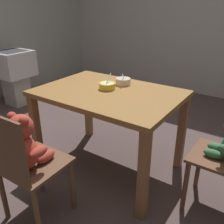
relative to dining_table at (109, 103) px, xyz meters
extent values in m
cube|color=#51403E|center=(0.00, 0.00, -0.67)|extent=(5.20, 5.20, 0.04)
cube|color=#BDB7B3|center=(0.00, 2.56, 0.76)|extent=(5.20, 0.08, 2.82)
cube|color=olive|center=(0.00, 0.00, 0.09)|extent=(1.18, 0.83, 0.04)
cube|color=#915939|center=(-0.54, -0.37, -0.29)|extent=(0.06, 0.06, 0.71)
cube|color=brown|center=(0.54, -0.37, -0.29)|extent=(0.06, 0.06, 0.71)
cube|color=olive|center=(-0.54, 0.37, -0.29)|extent=(0.06, 0.06, 0.71)
cube|color=brown|center=(0.54, 0.37, -0.29)|extent=(0.06, 0.06, 0.71)
cube|color=brown|center=(0.93, 0.02, -0.21)|extent=(0.39, 0.38, 0.02)
cylinder|color=brown|center=(0.77, 0.18, -0.43)|extent=(0.04, 0.04, 0.43)
cylinder|color=brown|center=(0.77, -0.13, -0.43)|extent=(0.04, 0.04, 0.43)
ellipsoid|color=#3B6F47|center=(0.90, 0.07, -0.17)|extent=(0.13, 0.06, 0.06)
ellipsoid|color=#3B6F47|center=(0.89, -0.02, -0.17)|extent=(0.13, 0.06, 0.06)
cube|color=brown|center=(-0.08, -0.76, -0.21)|extent=(0.41, 0.41, 0.02)
cube|color=brown|center=(-0.08, -0.95, 0.01)|extent=(0.37, 0.03, 0.42)
cylinder|color=brown|center=(0.09, -0.59, -0.43)|extent=(0.04, 0.04, 0.43)
cylinder|color=brown|center=(-0.26, -0.60, -0.43)|extent=(0.04, 0.04, 0.43)
cylinder|color=brown|center=(0.10, -0.92, -0.43)|extent=(0.04, 0.04, 0.43)
cylinder|color=brown|center=(-0.25, -0.93, -0.43)|extent=(0.04, 0.04, 0.43)
ellipsoid|color=#AF3C2F|center=(-0.08, -0.83, -0.08)|extent=(0.21, 0.18, 0.23)
ellipsoid|color=beige|center=(-0.08, -0.77, -0.09)|extent=(0.11, 0.06, 0.14)
sphere|color=#AF3C2F|center=(-0.08, -0.82, 0.10)|extent=(0.16, 0.16, 0.16)
ellipsoid|color=beige|center=(-0.08, -0.76, 0.09)|extent=(0.06, 0.06, 0.05)
sphere|color=#AF3C2F|center=(-0.02, -0.82, 0.16)|extent=(0.06, 0.06, 0.06)
sphere|color=#AF3C2F|center=(-0.13, -0.83, 0.16)|extent=(0.06, 0.06, 0.06)
ellipsoid|color=#AF3C2F|center=(0.04, -0.80, -0.05)|extent=(0.07, 0.13, 0.07)
ellipsoid|color=#AF3C2F|center=(-0.19, -0.80, -0.05)|extent=(0.07, 0.13, 0.07)
ellipsoid|color=#AF3C2F|center=(-0.03, -0.70, -0.16)|extent=(0.08, 0.15, 0.07)
ellipsoid|color=#AF3C2F|center=(-0.14, -0.71, -0.16)|extent=(0.08, 0.15, 0.07)
cylinder|color=yellow|center=(-0.04, 0.04, 0.13)|extent=(0.14, 0.14, 0.05)
cylinder|color=yellow|center=(-0.04, 0.04, 0.11)|extent=(0.08, 0.08, 0.01)
cylinder|color=beige|center=(-0.04, 0.04, 0.16)|extent=(0.11, 0.11, 0.01)
cylinder|color=#BCBCC1|center=(-0.05, 0.07, 0.19)|extent=(0.03, 0.10, 0.07)
ellipsoid|color=#BCBCC1|center=(-0.04, 0.03, 0.15)|extent=(0.03, 0.04, 0.01)
cylinder|color=beige|center=(0.01, 0.22, 0.14)|extent=(0.13, 0.13, 0.06)
cylinder|color=beige|center=(0.01, 0.22, 0.11)|extent=(0.07, 0.07, 0.01)
cylinder|color=beige|center=(0.01, 0.22, 0.16)|extent=(0.11, 0.11, 0.01)
cylinder|color=#BCBCC1|center=(0.02, 0.19, 0.20)|extent=(0.05, 0.09, 0.07)
ellipsoid|color=#BCBCC1|center=(0.00, 0.23, 0.16)|extent=(0.03, 0.04, 0.01)
cube|color=#B7B2A8|center=(-2.05, 0.51, -0.43)|extent=(0.30, 0.29, 0.44)
cube|color=white|center=(-2.05, 0.51, -0.03)|extent=(0.50, 0.48, 0.36)
cube|color=#38383D|center=(-2.05, 0.51, 0.11)|extent=(0.40, 0.38, 0.08)
camera|label=1|loc=(1.13, -1.60, 0.79)|focal=39.52mm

